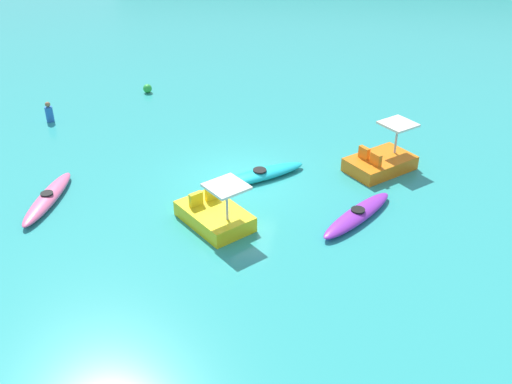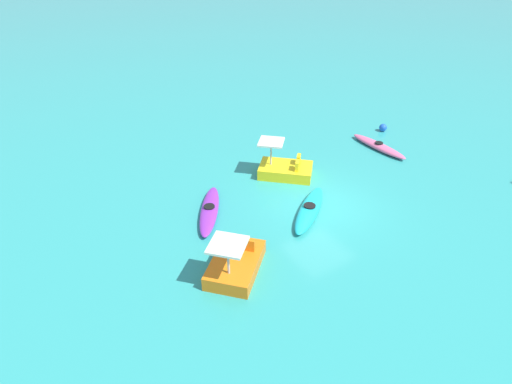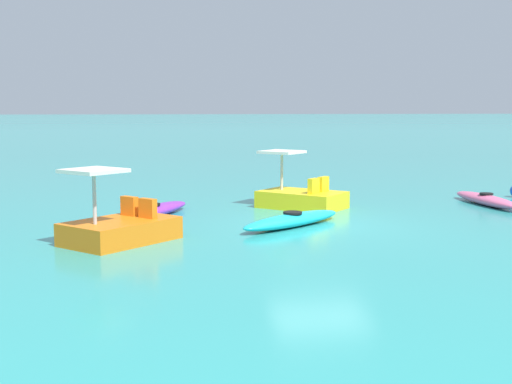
% 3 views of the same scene
% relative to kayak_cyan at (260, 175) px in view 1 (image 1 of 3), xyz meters
% --- Properties ---
extents(ground_plane, '(600.00, 600.00, 0.00)m').
position_rel_kayak_cyan_xyz_m(ground_plane, '(-0.77, -0.12, -0.16)').
color(ground_plane, teal).
extents(kayak_cyan, '(3.26, 2.76, 0.37)m').
position_rel_kayak_cyan_xyz_m(kayak_cyan, '(0.00, 0.00, 0.00)').
color(kayak_cyan, '#19B7C6').
rests_on(kayak_cyan, ground_plane).
extents(kayak_purple, '(2.49, 3.33, 0.37)m').
position_rel_kayak_cyan_xyz_m(kayak_purple, '(3.44, -2.10, -0.00)').
color(kayak_purple, purple).
rests_on(kayak_purple, ground_plane).
extents(kayak_pink, '(0.74, 3.50, 0.37)m').
position_rel_kayak_cyan_xyz_m(kayak_pink, '(-6.68, -2.65, -0.00)').
color(kayak_pink, pink).
rests_on(kayak_pink, ground_plane).
extents(pedal_boat_orange, '(2.78, 2.73, 1.68)m').
position_rel_kayak_cyan_xyz_m(pedal_boat_orange, '(4.22, 1.34, 0.17)').
color(pedal_boat_orange, orange).
rests_on(pedal_boat_orange, ground_plane).
extents(pedal_boat_yellow, '(2.78, 2.73, 1.68)m').
position_rel_kayak_cyan_xyz_m(pedal_boat_yellow, '(-0.96, -3.02, 0.17)').
color(pedal_boat_yellow, yellow).
rests_on(pedal_boat_yellow, ground_plane).
extents(buoy_green, '(0.41, 0.41, 0.41)m').
position_rel_kayak_cyan_xyz_m(buoy_green, '(-6.50, 7.44, 0.04)').
color(buoy_green, green).
rests_on(buoy_green, ground_plane).
extents(person_near_shore, '(0.35, 0.35, 0.88)m').
position_rel_kayak_cyan_xyz_m(person_near_shore, '(-9.57, 3.59, 0.22)').
color(person_near_shore, blue).
rests_on(person_near_shore, ground_plane).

